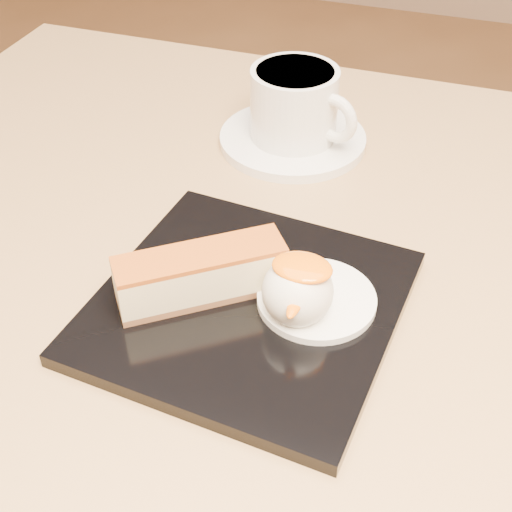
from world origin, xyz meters
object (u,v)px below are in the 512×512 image
at_px(saucer, 293,139).
at_px(coffee_cup, 296,103).
at_px(dessert_plate, 248,306).
at_px(ice_cream_scoop, 298,291).
at_px(table, 212,387).
at_px(cheesecake, 201,274).

height_order(saucer, coffee_cup, coffee_cup).
relative_size(dessert_plate, coffee_cup, 1.92).
xyz_separation_m(ice_cream_scoop, saucer, (-0.08, 0.25, -0.03)).
height_order(ice_cream_scoop, saucer, ice_cream_scoop).
relative_size(table, dessert_plate, 3.64).
bearing_deg(table, saucer, 86.28).
relative_size(table, cheesecake, 6.57).
relative_size(dessert_plate, saucer, 1.47).
bearing_deg(saucer, coffee_cup, -19.38).
relative_size(ice_cream_scoop, saucer, 0.35).
xyz_separation_m(saucer, coffee_cup, (0.00, -0.00, 0.04)).
distance_m(dessert_plate, saucer, 0.25).
height_order(cheesecake, coffee_cup, coffee_cup).
bearing_deg(table, cheesecake, -69.05).
bearing_deg(cheesecake, coffee_cup, 53.00).
xyz_separation_m(dessert_plate, coffee_cup, (-0.04, 0.25, 0.04)).
bearing_deg(saucer, table, -93.72).
bearing_deg(dessert_plate, saucer, 98.79).
bearing_deg(ice_cream_scoop, cheesecake, 180.00).
xyz_separation_m(table, coffee_cup, (0.02, 0.21, 0.20)).
bearing_deg(ice_cream_scoop, saucer, 107.20).
height_order(dessert_plate, saucer, dessert_plate).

